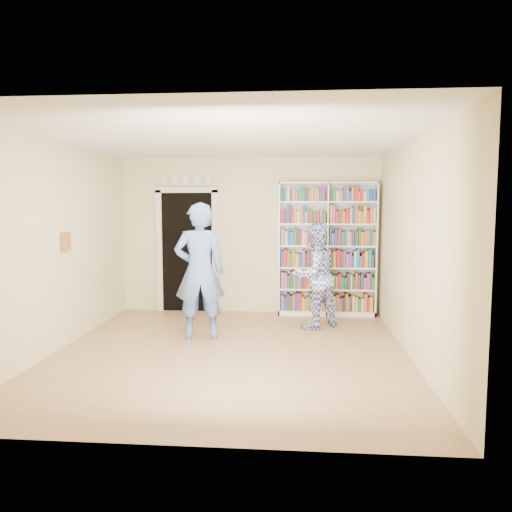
% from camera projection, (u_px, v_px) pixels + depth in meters
% --- Properties ---
extents(floor, '(5.00, 5.00, 0.00)m').
position_uv_depth(floor, '(230.00, 353.00, 6.39)').
color(floor, '#9B704B').
rests_on(floor, ground).
extents(ceiling, '(5.00, 5.00, 0.00)m').
position_uv_depth(ceiling, '(229.00, 138.00, 6.12)').
color(ceiling, white).
rests_on(ceiling, wall_back).
extents(wall_back, '(4.50, 0.00, 4.50)m').
position_uv_depth(wall_back, '(249.00, 236.00, 8.73)').
color(wall_back, beige).
rests_on(wall_back, floor).
extents(wall_left, '(0.00, 5.00, 5.00)m').
position_uv_depth(wall_left, '(57.00, 247.00, 6.44)').
color(wall_left, beige).
rests_on(wall_left, floor).
extents(wall_right, '(0.00, 5.00, 5.00)m').
position_uv_depth(wall_right, '(413.00, 249.00, 6.07)').
color(wall_right, beige).
rests_on(wall_right, floor).
extents(bookshelf, '(1.65, 0.31, 2.27)m').
position_uv_depth(bookshelf, '(327.00, 249.00, 8.49)').
color(bookshelf, white).
rests_on(bookshelf, floor).
extents(doorway, '(1.10, 0.08, 2.43)m').
position_uv_depth(doorway, '(187.00, 245.00, 8.82)').
color(doorway, black).
rests_on(doorway, floor).
extents(wall_art, '(0.03, 0.25, 0.25)m').
position_uv_depth(wall_art, '(66.00, 242.00, 6.63)').
color(wall_art, maroon).
rests_on(wall_art, wall_left).
extents(man_blue, '(0.78, 0.59, 1.92)m').
position_uv_depth(man_blue, '(200.00, 271.00, 6.98)').
color(man_blue, '#5780C2').
rests_on(man_blue, floor).
extents(man_plaid, '(0.99, 0.95, 1.61)m').
position_uv_depth(man_plaid, '(314.00, 276.00, 7.64)').
color(man_plaid, '#34419F').
rests_on(man_plaid, floor).
extents(paper_sheet, '(0.19, 0.13, 0.31)m').
position_uv_depth(paper_sheet, '(320.00, 263.00, 7.43)').
color(paper_sheet, white).
rests_on(paper_sheet, man_plaid).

